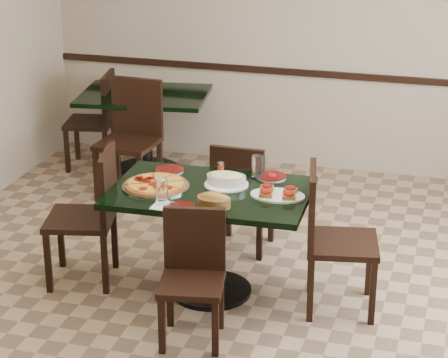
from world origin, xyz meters
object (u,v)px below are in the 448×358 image
(chair_near, at_px, (193,269))
(pepperoni_pizza, at_px, (156,185))
(chair_left, at_px, (93,209))
(bruschetta_platter, at_px, (278,193))
(chair_far, at_px, (241,193))
(bread_basket, at_px, (214,200))
(chair_right, at_px, (329,232))
(main_table, at_px, (211,215))
(back_chair_near, at_px, (132,131))
(lasagna_casserole, at_px, (226,179))
(back_table, at_px, (145,117))
(back_chair_left, at_px, (98,115))

(chair_near, relative_size, pepperoni_pizza, 1.83)
(chair_left, relative_size, bruschetta_platter, 2.69)
(chair_far, distance_m, pepperoni_pizza, 0.86)
(chair_left, relative_size, bread_basket, 4.17)
(chair_right, relative_size, pepperoni_pizza, 2.17)
(chair_near, xyz_separation_m, bruschetta_platter, (0.39, 0.56, 0.32))
(main_table, bearing_deg, pepperoni_pizza, -173.40)
(pepperoni_pizza, bearing_deg, chair_right, 3.59)
(back_chair_near, bearing_deg, lasagna_casserole, -45.49)
(back_table, height_order, chair_near, chair_near)
(back_table, relative_size, chair_right, 1.28)
(back_table, xyz_separation_m, lasagna_casserole, (1.34, -1.96, 0.27))
(chair_left, bearing_deg, main_table, 80.28)
(back_table, bearing_deg, chair_near, -71.60)
(lasagna_casserole, bearing_deg, main_table, -126.14)
(back_table, distance_m, chair_right, 2.90)
(chair_right, distance_m, chair_left, 1.61)
(chair_far, height_order, chair_near, chair_far)
(chair_right, bearing_deg, chair_far, 38.91)
(chair_far, xyz_separation_m, chair_right, (0.76, -0.64, 0.07))
(bruschetta_platter, bearing_deg, back_table, 129.14)
(main_table, xyz_separation_m, bread_basket, (0.10, -0.25, 0.22))
(back_table, distance_m, back_chair_near, 0.53)
(main_table, xyz_separation_m, back_chair_near, (-1.18, 1.55, -0.00))
(chair_right, height_order, pepperoni_pizza, chair_right)
(chair_far, distance_m, chair_near, 1.21)
(main_table, bearing_deg, chair_right, -0.42)
(chair_far, xyz_separation_m, chair_near, (0.03, -1.21, -0.03))
(main_table, relative_size, chair_left, 1.37)
(back_chair_left, bearing_deg, back_table, 79.51)
(chair_right, bearing_deg, lasagna_casserole, 72.38)
(lasagna_casserole, xyz_separation_m, bread_basket, (0.02, -0.36, -0.01))
(back_chair_near, xyz_separation_m, bread_basket, (1.28, -1.80, 0.22))
(lasagna_casserole, distance_m, bread_basket, 0.36)
(chair_left, xyz_separation_m, pepperoni_pizza, (0.47, -0.00, 0.23))
(main_table, distance_m, back_chair_near, 1.95)
(back_chair_near, relative_size, bread_basket, 4.36)
(chair_far, bearing_deg, main_table, 88.78)
(back_chair_near, bearing_deg, pepperoni_pizza, -59.43)
(bread_basket, height_order, bruschetta_platter, bread_basket)
(back_table, bearing_deg, pepperoni_pizza, -75.27)
(bruschetta_platter, bearing_deg, chair_near, -125.41)
(chair_far, xyz_separation_m, bread_basket, (0.07, -0.92, 0.31))
(lasagna_casserole, height_order, bread_basket, bread_basket)
(back_chair_left, bearing_deg, back_chair_near, 35.89)
(back_chair_near, bearing_deg, chair_left, -74.05)
(back_table, relative_size, pepperoni_pizza, 2.79)
(chair_near, xyz_separation_m, pepperoni_pizza, (-0.41, 0.50, 0.32))
(chair_right, bearing_deg, chair_near, 117.28)
(chair_right, xyz_separation_m, lasagna_casserole, (-0.71, 0.09, 0.25))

